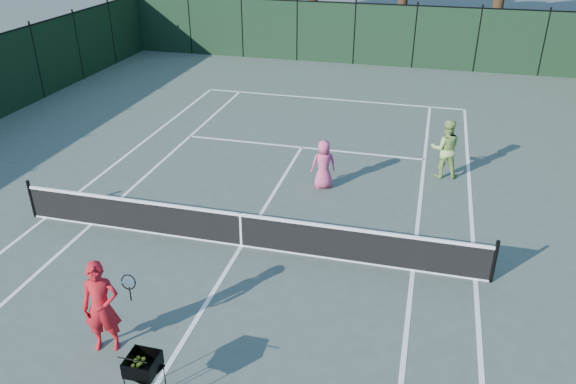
% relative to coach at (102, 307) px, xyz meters
% --- Properties ---
extents(ground, '(90.00, 90.00, 0.00)m').
position_rel_coach_xyz_m(ground, '(1.30, 3.95, -0.94)').
color(ground, '#414F45').
rests_on(ground, ground).
extents(sideline_doubles_left, '(0.10, 23.77, 0.01)m').
position_rel_coach_xyz_m(sideline_doubles_left, '(-4.19, 3.95, -0.93)').
color(sideline_doubles_left, white).
rests_on(sideline_doubles_left, ground).
extents(sideline_doubles_right, '(0.10, 23.77, 0.01)m').
position_rel_coach_xyz_m(sideline_doubles_right, '(6.78, 3.95, -0.93)').
color(sideline_doubles_right, white).
rests_on(sideline_doubles_right, ground).
extents(sideline_singles_left, '(0.10, 23.77, 0.01)m').
position_rel_coach_xyz_m(sideline_singles_left, '(-2.82, 3.95, -0.93)').
color(sideline_singles_left, white).
rests_on(sideline_singles_left, ground).
extents(sideline_singles_right, '(0.10, 23.77, 0.01)m').
position_rel_coach_xyz_m(sideline_singles_right, '(5.41, 3.95, -0.93)').
color(sideline_singles_right, white).
rests_on(sideline_singles_right, ground).
extents(baseline_far, '(10.97, 0.10, 0.01)m').
position_rel_coach_xyz_m(baseline_far, '(1.30, 15.83, -0.93)').
color(baseline_far, white).
rests_on(baseline_far, ground).
extents(service_line_far, '(8.23, 0.10, 0.01)m').
position_rel_coach_xyz_m(service_line_far, '(1.30, 10.35, -0.93)').
color(service_line_far, white).
rests_on(service_line_far, ground).
extents(center_service_line, '(0.10, 12.80, 0.01)m').
position_rel_coach_xyz_m(center_service_line, '(1.30, 3.95, -0.93)').
color(center_service_line, white).
rests_on(center_service_line, ground).
extents(tennis_net, '(11.69, 0.09, 1.06)m').
position_rel_coach_xyz_m(tennis_net, '(1.30, 3.95, -0.46)').
color(tennis_net, black).
rests_on(tennis_net, ground).
extents(fence_far, '(24.00, 0.05, 3.00)m').
position_rel_coach_xyz_m(fence_far, '(1.30, 21.95, 0.56)').
color(fence_far, black).
rests_on(fence_far, ground).
extents(coach, '(0.87, 0.84, 1.87)m').
position_rel_coach_xyz_m(coach, '(0.00, 0.00, 0.00)').
color(coach, '#B0141D').
rests_on(coach, ground).
extents(player_pink, '(0.84, 0.71, 1.47)m').
position_rel_coach_xyz_m(player_pink, '(2.59, 7.58, -0.21)').
color(player_pink, '#D24A76').
rests_on(player_pink, ground).
extents(player_green, '(0.98, 0.81, 1.82)m').
position_rel_coach_xyz_m(player_green, '(5.97, 9.23, -0.03)').
color(player_green, '#96BC5E').
rests_on(player_green, ground).
extents(ball_hopper, '(0.61, 0.61, 0.96)m').
position_rel_coach_xyz_m(ball_hopper, '(1.32, -0.99, -0.13)').
color(ball_hopper, black).
rests_on(ball_hopper, ground).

